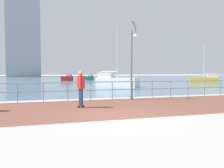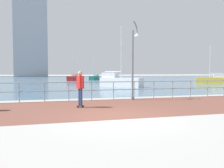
{
  "view_description": "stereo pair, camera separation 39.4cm",
  "coord_description": "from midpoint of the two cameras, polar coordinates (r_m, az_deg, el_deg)",
  "views": [
    {
      "loc": [
        -3.01,
        -8.51,
        1.74
      ],
      "look_at": [
        0.69,
        3.35,
        1.1
      ],
      "focal_mm": 37.47,
      "sensor_mm": 36.0,
      "label": 1
    },
    {
      "loc": [
        -2.63,
        -8.62,
        1.74
      ],
      "look_at": [
        0.69,
        3.35,
        1.1
      ],
      "focal_mm": 37.47,
      "sensor_mm": 36.0,
      "label": 2
    }
  ],
  "objects": [
    {
      "name": "harbor_water",
      "position": [
        59.25,
        -14.56,
        1.16
      ],
      "size": [
        180.0,
        88.0,
        0.0
      ],
      "primitive_type": "cube",
      "color": "slate",
      "rests_on": "ground"
    },
    {
      "name": "ground",
      "position": [
        48.68,
        -13.96,
        0.8
      ],
      "size": [
        220.0,
        220.0,
        0.0
      ],
      "primitive_type": "plane",
      "color": "#ADAAA5"
    },
    {
      "name": "brick_paving",
      "position": [
        11.57,
        -3.01,
        -5.69
      ],
      "size": [
        28.0,
        6.15,
        0.01
      ],
      "primitive_type": "cube",
      "color": "brown",
      "rests_on": "ground"
    },
    {
      "name": "skateboarder",
      "position": [
        11.48,
        -8.59,
        -0.37
      ],
      "size": [
        0.41,
        0.55,
        1.79
      ],
      "color": "black",
      "rests_on": "ground"
    },
    {
      "name": "sailboat_navy",
      "position": [
        48.34,
        -11.05,
        1.5
      ],
      "size": [
        2.87,
        4.49,
        6.05
      ],
      "color": "#B21E1E",
      "rests_on": "ground"
    },
    {
      "name": "sailboat_white",
      "position": [
        39.78,
        21.42,
        1.04
      ],
      "size": [
        4.28,
        3.4,
        5.96
      ],
      "color": "gold",
      "rests_on": "ground"
    },
    {
      "name": "lamppost",
      "position": [
        14.74,
        4.32,
        6.71
      ],
      "size": [
        0.69,
        0.63,
        4.9
      ],
      "color": "slate",
      "rests_on": "ground"
    },
    {
      "name": "tower_steel",
      "position": [
        100.0,
        -20.68,
        10.68
      ],
      "size": [
        11.98,
        17.25,
        32.76
      ],
      "color": "#A3A8B2",
      "rests_on": "ground"
    },
    {
      "name": "sailboat_yellow",
      "position": [
        27.3,
        0.55,
        0.7
      ],
      "size": [
        4.61,
        4.67,
        7.04
      ],
      "color": "white",
      "rests_on": "ground"
    },
    {
      "name": "waterfront_railing",
      "position": [
        14.47,
        -6.03,
        -0.84
      ],
      "size": [
        25.25,
        0.06,
        1.15
      ],
      "color": "#8C99A3",
      "rests_on": "ground"
    },
    {
      "name": "sailboat_gray",
      "position": [
        53.15,
        -5.89,
        1.61
      ],
      "size": [
        3.04,
        4.02,
        5.53
      ],
      "color": "#197266",
      "rests_on": "ground"
    }
  ]
}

